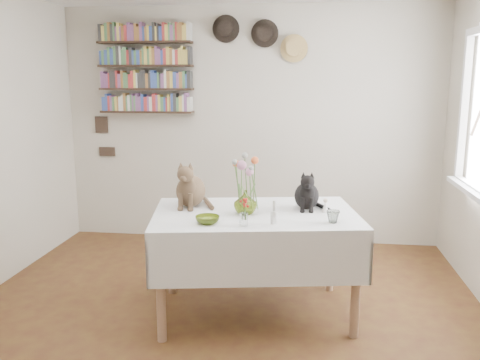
# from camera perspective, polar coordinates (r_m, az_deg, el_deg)

# --- Properties ---
(room) EXTENTS (4.08, 4.58, 2.58)m
(room) POSITION_cam_1_polar(r_m,az_deg,el_deg) (3.23, -3.22, 2.35)
(room) COLOR brown
(room) RESTS_ON ground
(dining_table) EXTENTS (1.62, 1.18, 0.79)m
(dining_table) POSITION_cam_1_polar(r_m,az_deg,el_deg) (3.78, 1.71, -6.51)
(dining_table) COLOR white
(dining_table) RESTS_ON room
(tabby_cat) EXTENTS (0.26, 0.32, 0.37)m
(tabby_cat) POSITION_cam_1_polar(r_m,az_deg,el_deg) (3.88, -5.57, -0.29)
(tabby_cat) COLOR brown
(tabby_cat) RESTS_ON dining_table
(black_cat) EXTENTS (0.21, 0.26, 0.30)m
(black_cat) POSITION_cam_1_polar(r_m,az_deg,el_deg) (3.83, 7.51, -0.98)
(black_cat) COLOR black
(black_cat) RESTS_ON dining_table
(flower_vase) EXTENTS (0.17, 0.17, 0.17)m
(flower_vase) POSITION_cam_1_polar(r_m,az_deg,el_deg) (3.66, 0.60, -2.52)
(flower_vase) COLOR #9CB236
(flower_vase) RESTS_ON dining_table
(green_bowl) EXTENTS (0.22, 0.22, 0.05)m
(green_bowl) POSITION_cam_1_polar(r_m,az_deg,el_deg) (3.44, -3.66, -4.48)
(green_bowl) COLOR #9CB236
(green_bowl) RESTS_ON dining_table
(drinking_glass) EXTENTS (0.11, 0.11, 0.08)m
(drinking_glass) POSITION_cam_1_polar(r_m,az_deg,el_deg) (3.51, 10.41, -4.07)
(drinking_glass) COLOR white
(drinking_glass) RESTS_ON dining_table
(candlestick) EXTENTS (0.04, 0.04, 0.16)m
(candlestick) POSITION_cam_1_polar(r_m,az_deg,el_deg) (3.43, 3.81, -4.06)
(candlestick) COLOR white
(candlestick) RESTS_ON dining_table
(berry_jar) EXTENTS (0.06, 0.06, 0.22)m
(berry_jar) POSITION_cam_1_polar(r_m,az_deg,el_deg) (3.36, 0.42, -3.56)
(berry_jar) COLOR white
(berry_jar) RESTS_ON dining_table
(porcelain_figurine) EXTENTS (0.06, 0.06, 0.10)m
(porcelain_figurine) POSITION_cam_1_polar(r_m,az_deg,el_deg) (3.76, 9.56, -2.93)
(porcelain_figurine) COLOR white
(porcelain_figurine) RESTS_ON dining_table
(flower_bouquet) EXTENTS (0.17, 0.13, 0.39)m
(flower_bouquet) POSITION_cam_1_polar(r_m,az_deg,el_deg) (3.61, 0.64, 1.42)
(flower_bouquet) COLOR #4C7233
(flower_bouquet) RESTS_ON flower_vase
(bookshelf_unit) EXTENTS (1.00, 0.16, 0.91)m
(bookshelf_unit) POSITION_cam_1_polar(r_m,az_deg,el_deg) (5.56, -10.54, 12.10)
(bookshelf_unit) COLOR #2F1F15
(bookshelf_unit) RESTS_ON room
(wall_hats) EXTENTS (0.98, 0.09, 0.48)m
(wall_hats) POSITION_cam_1_polar(r_m,az_deg,el_deg) (5.36, 2.41, 15.78)
(wall_hats) COLOR black
(wall_hats) RESTS_ON room
(wall_art_plaques) EXTENTS (0.21, 0.02, 0.44)m
(wall_art_plaques) POSITION_cam_1_polar(r_m,az_deg,el_deg) (5.84, -15.03, 4.81)
(wall_art_plaques) COLOR #38281E
(wall_art_plaques) RESTS_ON room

